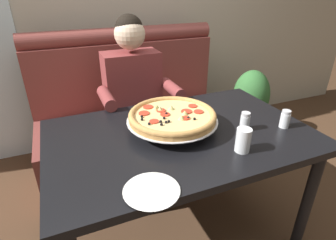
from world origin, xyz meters
The scene contains 10 objects.
ground_plane centered at (0.00, 0.00, 0.00)m, with size 16.00×16.00×0.00m, color #4C3321.
booth_bench centered at (0.00, 0.91, 0.40)m, with size 1.58×0.78×1.13m.
dining_table centered at (0.00, 0.00, 0.67)m, with size 1.37×0.87×0.75m.
diner_main centered at (-0.05, 0.64, 0.71)m, with size 0.54×0.64×1.27m.
pizza centered at (-0.03, 0.05, 0.83)m, with size 0.48×0.48×0.11m.
shaker_parmesan centered at (0.54, -0.16, 0.79)m, with size 0.05×0.05×0.10m.
shaker_oregano centered at (0.33, -0.10, 0.79)m, with size 0.05×0.05×0.10m.
plate_near_left centered at (-0.29, -0.37, 0.76)m, with size 0.22×0.22×0.02m.
drinking_glass centered at (0.19, -0.26, 0.80)m, with size 0.07×0.07×0.12m.
potted_plant centered at (1.21, 0.90, 0.39)m, with size 0.36×0.36×0.70m.
Camera 1 is at (-0.54, -1.13, 1.46)m, focal length 29.20 mm.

